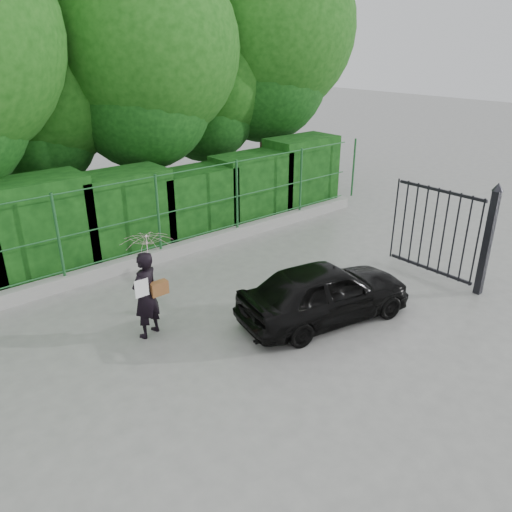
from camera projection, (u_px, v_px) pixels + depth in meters
ground at (275, 348)px, 8.54m from camera, size 80.00×80.00×0.00m
kerb at (146, 259)px, 11.65m from camera, size 14.00×0.25×0.30m
fence at (151, 214)px, 11.36m from camera, size 14.13×0.06×1.80m
hedge at (124, 213)px, 12.03m from camera, size 14.20×1.20×2.20m
trees at (110, 50)px, 12.83m from camera, size 17.10×6.15×8.08m
gate at (465, 234)px, 10.26m from camera, size 0.22×2.33×2.36m
woman at (148, 270)px, 8.53m from camera, size 0.93×0.91×1.88m
car at (325, 292)px, 9.22m from camera, size 3.54×1.97×1.14m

